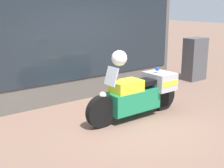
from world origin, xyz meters
The scene contains 6 objects.
ground_plane centered at (0.00, 0.00, 0.00)m, with size 60.00×60.00×0.00m, color #7A5B4C.
shop_building centered at (-0.40, 2.00, 1.80)m, with size 6.51×0.55×3.59m.
window_display centered at (0.34, 2.03, 0.47)m, with size 5.23×0.30×1.97m.
paramedic_motorcycle centered at (0.51, 0.03, 0.52)m, with size 2.38×0.65×1.18m.
utility_cabinet centered at (4.11, 1.43, 0.66)m, with size 0.71×0.44×1.33m, color #4C4C51.
white_helmet centered at (-0.06, 0.03, 1.33)m, with size 0.31×0.31×0.31m, color white.
Camera 1 is at (-3.83, -4.66, 2.38)m, focal length 50.00 mm.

